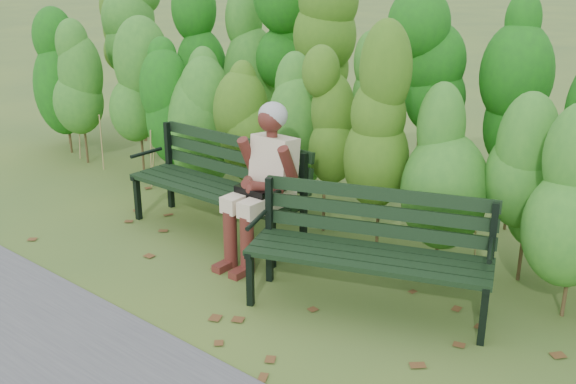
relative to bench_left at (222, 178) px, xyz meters
The scene contains 6 objects.
ground 1.40m from the bench_left, 31.38° to the right, with size 80.00×80.00×0.00m, color #3B5626.
hedge_band 1.77m from the bench_left, 47.33° to the left, with size 11.04×1.67×2.42m.
leaf_litter 1.43m from the bench_left, 23.94° to the right, with size 5.97×2.03×0.01m.
bench_left is the anchor object (origin of this frame).
bench_right 1.94m from the bench_left, ahead, with size 1.91×1.21×0.91m.
seated_woman 0.76m from the bench_left, 14.27° to the right, with size 0.56×0.82×1.40m.
Camera 1 is at (3.33, -3.63, 2.62)m, focal length 42.00 mm.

